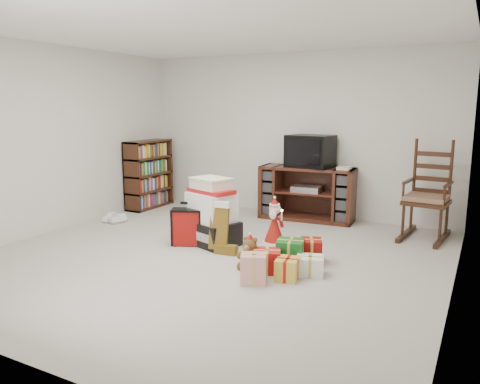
% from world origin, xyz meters
% --- Properties ---
extents(room, '(5.01, 5.01, 2.51)m').
position_xyz_m(room, '(0.00, 0.00, 1.25)').
color(room, beige).
rests_on(room, ground).
extents(tv_stand, '(1.43, 0.60, 0.80)m').
position_xyz_m(tv_stand, '(0.33, 2.22, 0.40)').
color(tv_stand, '#441D13').
rests_on(tv_stand, floor).
extents(bookshelf, '(0.31, 0.93, 1.13)m').
position_xyz_m(bookshelf, '(-2.32, 1.79, 0.54)').
color(bookshelf, '#381A0F').
rests_on(bookshelf, floor).
extents(rocking_chair, '(0.61, 0.92, 1.32)m').
position_xyz_m(rocking_chair, '(2.04, 2.01, 0.45)').
color(rocking_chair, '#381A0F').
rests_on(rocking_chair, floor).
extents(gift_pile, '(0.76, 0.65, 0.81)m').
position_xyz_m(gift_pile, '(-0.27, 0.46, 0.36)').
color(gift_pile, black).
rests_on(gift_pile, floor).
extents(red_suitcase, '(0.39, 0.31, 0.53)m').
position_xyz_m(red_suitcase, '(-0.50, 0.26, 0.23)').
color(red_suitcase, maroon).
rests_on(red_suitcase, floor).
extents(stocking, '(0.30, 0.15, 0.61)m').
position_xyz_m(stocking, '(-0.01, 0.20, 0.31)').
color(stocking, '#0D7B21').
rests_on(stocking, floor).
extents(teddy_bear, '(0.23, 0.20, 0.34)m').
position_xyz_m(teddy_bear, '(0.56, -0.12, 0.15)').
color(teddy_bear, brown).
rests_on(teddy_bear, floor).
extents(santa_figurine, '(0.29, 0.27, 0.59)m').
position_xyz_m(santa_figurine, '(0.43, 0.80, 0.23)').
color(santa_figurine, maroon).
rests_on(santa_figurine, floor).
extents(mrs_claus_figurine, '(0.32, 0.31, 0.66)m').
position_xyz_m(mrs_claus_figurine, '(-0.29, 0.54, 0.25)').
color(mrs_claus_figurine, maroon).
rests_on(mrs_claus_figurine, floor).
extents(sneaker_pair, '(0.32, 0.27, 0.09)m').
position_xyz_m(sneaker_pair, '(-2.11, 0.70, 0.05)').
color(sneaker_pair, white).
rests_on(sneaker_pair, floor).
extents(gift_cluster, '(0.74, 1.03, 0.25)m').
position_xyz_m(gift_cluster, '(0.95, -0.06, 0.13)').
color(gift_cluster, '#B01416').
rests_on(gift_cluster, floor).
extents(crt_television, '(0.70, 0.55, 0.47)m').
position_xyz_m(crt_television, '(0.37, 2.21, 1.04)').
color(crt_television, black).
rests_on(crt_television, tv_stand).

